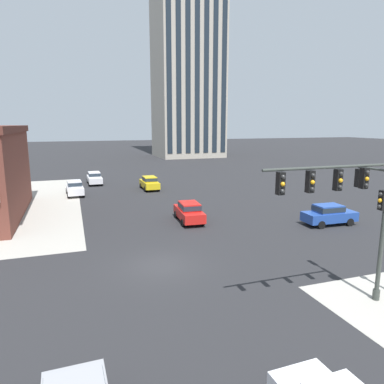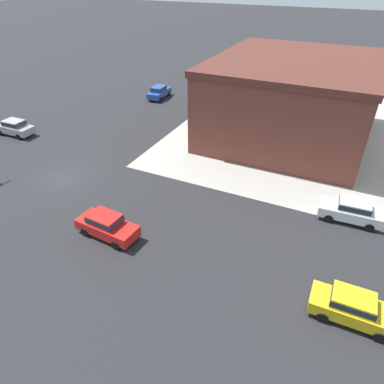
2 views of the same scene
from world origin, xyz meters
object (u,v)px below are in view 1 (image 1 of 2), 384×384
car_main_southbound_near (149,182)px  car_cross_westbound (94,178)px  traffic_signal_main (355,202)px  car_parked_curb (189,211)px  car_main_southbound_far (75,187)px  car_cross_eastbound (329,214)px

car_main_southbound_near → car_cross_westbound: size_ratio=0.99×
traffic_signal_main → car_parked_curb: traffic_signal_main is taller
car_main_southbound_near → car_main_southbound_far: bearing=-175.3°
car_parked_curb → car_main_southbound_far: bearing=121.0°
car_cross_eastbound → car_parked_curb: size_ratio=0.99×
car_cross_eastbound → car_parked_curb: 11.55m
car_cross_eastbound → car_main_southbound_far: bearing=135.0°
car_main_southbound_far → car_cross_eastbound: (19.62, -19.61, 0.00)m
traffic_signal_main → car_parked_curb: (-2.51, 15.57, -3.92)m
car_cross_eastbound → car_cross_westbound: (-16.94, 26.80, 0.00)m
car_main_southbound_far → car_parked_curb: same height
car_main_southbound_far → car_cross_westbound: bearing=69.6°
traffic_signal_main → car_main_southbound_far: traffic_signal_main is taller
car_cross_eastbound → car_main_southbound_near: bearing=117.6°
car_cross_westbound → car_parked_curb: (6.35, -22.20, 0.00)m
car_main_southbound_far → car_parked_curb: (9.02, -15.02, 0.00)m
car_main_southbound_near → car_parked_curb: size_ratio=0.98×
traffic_signal_main → car_main_southbound_far: bearing=110.7°
car_main_southbound_far → car_cross_westbound: 7.66m
car_main_southbound_far → car_main_southbound_near: bearing=4.7°
car_cross_westbound → car_parked_curb: size_ratio=0.99×
car_main_southbound_near → car_cross_eastbound: same height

